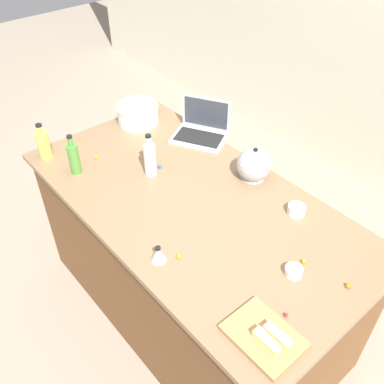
% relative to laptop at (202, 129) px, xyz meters
% --- Properties ---
extents(ground_plane, '(12.00, 12.00, 0.00)m').
position_rel_laptop_xyz_m(ground_plane, '(0.41, -0.42, -0.95)').
color(ground_plane, gray).
extents(island_counter, '(1.85, 0.97, 0.90)m').
position_rel_laptop_xyz_m(island_counter, '(0.41, -0.42, -0.50)').
color(island_counter, brown).
rests_on(island_counter, ground).
extents(laptop, '(0.38, 0.35, 0.22)m').
position_rel_laptop_xyz_m(laptop, '(0.00, 0.00, 0.00)').
color(laptop, '#B7B7BC').
rests_on(laptop, island_counter).
extents(mixing_bowl_large, '(0.26, 0.26, 0.12)m').
position_rel_laptop_xyz_m(mixing_bowl_large, '(-0.39, -0.19, 0.01)').
color(mixing_bowl_large, white).
rests_on(mixing_bowl_large, island_counter).
extents(bottle_oil, '(0.07, 0.07, 0.21)m').
position_rel_laptop_xyz_m(bottle_oil, '(-0.40, -0.81, 0.04)').
color(bottle_oil, '#DBC64C').
rests_on(bottle_oil, island_counter).
extents(bottle_vinegar, '(0.06, 0.06, 0.24)m').
position_rel_laptop_xyz_m(bottle_vinegar, '(0.10, -0.45, 0.05)').
color(bottle_vinegar, white).
rests_on(bottle_vinegar, island_counter).
extents(bottle_olive, '(0.06, 0.06, 0.23)m').
position_rel_laptop_xyz_m(bottle_olive, '(-0.17, -0.75, 0.05)').
color(bottle_olive, '#4C8C38').
rests_on(bottle_olive, island_counter).
extents(kettle, '(0.21, 0.18, 0.20)m').
position_rel_laptop_xyz_m(kettle, '(0.48, -0.06, 0.03)').
color(kettle, '#ADADB2').
rests_on(kettle, island_counter).
extents(cutting_board, '(0.27, 0.20, 0.02)m').
position_rel_laptop_xyz_m(cutting_board, '(1.15, -0.72, -0.04)').
color(cutting_board, '#AD7F4C').
rests_on(cutting_board, island_counter).
extents(butter_stick_left, '(0.11, 0.04, 0.04)m').
position_rel_laptop_xyz_m(butter_stick_left, '(1.18, -0.74, -0.01)').
color(butter_stick_left, '#F4E58C').
rests_on(butter_stick_left, cutting_board).
extents(butter_stick_right, '(0.11, 0.04, 0.04)m').
position_rel_laptop_xyz_m(butter_stick_right, '(1.20, -0.70, -0.01)').
color(butter_stick_right, '#F4E58C').
rests_on(butter_stick_right, cutting_board).
extents(ramekin_small, '(0.07, 0.07, 0.04)m').
position_rel_laptop_xyz_m(ramekin_small, '(1.04, -0.41, -0.03)').
color(ramekin_small, white).
rests_on(ramekin_small, island_counter).
extents(ramekin_medium, '(0.09, 0.09, 0.04)m').
position_rel_laptop_xyz_m(ramekin_medium, '(0.81, -0.11, -0.03)').
color(ramekin_medium, white).
rests_on(ramekin_medium, island_counter).
extents(kitchen_timer, '(0.07, 0.07, 0.08)m').
position_rel_laptop_xyz_m(kitchen_timer, '(0.61, -0.79, -0.01)').
color(kitchen_timer, '#B2B2B7').
rests_on(kitchen_timer, island_counter).
extents(candy_0, '(0.02, 0.02, 0.02)m').
position_rel_laptop_xyz_m(candy_0, '(1.03, -0.33, -0.04)').
color(candy_0, yellow).
rests_on(candy_0, island_counter).
extents(candy_1, '(0.02, 0.02, 0.02)m').
position_rel_laptop_xyz_m(candy_1, '(0.66, -0.71, -0.04)').
color(candy_1, yellow).
rests_on(candy_1, island_counter).
extents(candy_2, '(0.02, 0.02, 0.02)m').
position_rel_laptop_xyz_m(candy_2, '(1.22, -0.30, -0.04)').
color(candy_2, orange).
rests_on(candy_2, island_counter).
extents(candy_3, '(0.02, 0.02, 0.02)m').
position_rel_laptop_xyz_m(candy_3, '(0.09, -0.38, -0.04)').
color(candy_3, blue).
rests_on(candy_3, island_counter).
extents(candy_4, '(0.02, 0.02, 0.02)m').
position_rel_laptop_xyz_m(candy_4, '(-0.21, -0.61, -0.04)').
color(candy_4, yellow).
rests_on(candy_4, island_counter).
extents(candy_5, '(0.02, 0.02, 0.02)m').
position_rel_laptop_xyz_m(candy_5, '(1.15, -0.59, -0.04)').
color(candy_5, red).
rests_on(candy_5, island_counter).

